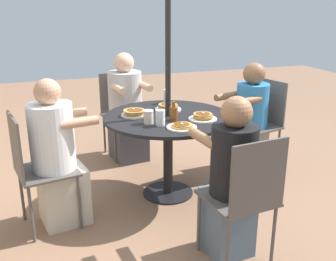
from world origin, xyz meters
name	(u,v)px	position (x,y,z in m)	size (l,w,h in m)	color
ground_plane	(168,193)	(0.00, 0.00, 0.00)	(12.00, 12.00, 0.00)	#8C664C
patio_table	(168,128)	(0.00, 0.00, 0.65)	(1.14, 1.14, 0.76)	black
umbrella_pole	(168,62)	(0.00, 0.00, 1.24)	(0.05, 0.05, 2.47)	black
patio_chair_north	(261,119)	(0.29, -1.14, 0.54)	(0.52, 0.52, 0.94)	#514C47
diner_north	(249,122)	(0.24, -0.97, 0.53)	(0.43, 0.56, 1.15)	gray
patio_chair_east	(121,108)	(1.16, 0.19, 0.54)	(0.49, 0.49, 0.94)	#514C47
diner_east	(127,112)	(0.98, 0.16, 0.54)	(0.55, 0.43, 1.20)	#3D3D42
patio_chair_south	(34,165)	(-0.23, 1.15, 0.54)	(0.51, 0.51, 0.94)	#514C47
diner_south	(57,160)	(-0.20, 0.98, 0.55)	(0.42, 0.52, 1.19)	beige
patio_chair_west	(246,194)	(-1.17, -0.14, 0.54)	(0.48, 0.48, 0.94)	#514C47
diner_west	(230,184)	(-0.99, -0.12, 0.54)	(0.52, 0.36, 1.16)	slate
pancake_plate_a	(135,113)	(0.10, 0.28, 0.79)	(0.24, 0.24, 0.06)	silver
pancake_plate_b	(182,127)	(-0.38, 0.01, 0.78)	(0.24, 0.24, 0.05)	silver
pancake_plate_c	(203,117)	(-0.21, -0.24, 0.79)	(0.24, 0.24, 0.07)	silver
pancake_plate_d	(168,107)	(0.18, -0.06, 0.79)	(0.24, 0.24, 0.07)	silver
syrup_bottle	(173,113)	(-0.15, 0.00, 0.83)	(0.10, 0.07, 0.16)	brown
coffee_cup	(148,117)	(-0.17, 0.23, 0.82)	(0.09, 0.09, 0.11)	beige
drinking_glass_a	(167,96)	(0.42, -0.13, 0.83)	(0.07, 0.07, 0.14)	silver
drinking_glass_b	(160,118)	(-0.25, 0.15, 0.83)	(0.08, 0.08, 0.13)	silver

